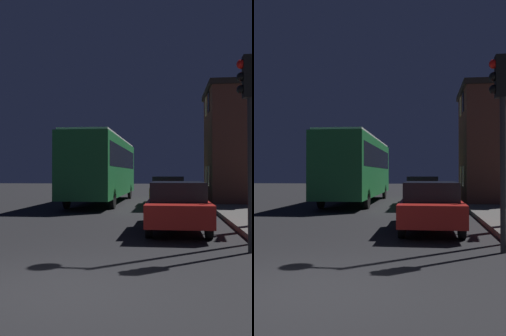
% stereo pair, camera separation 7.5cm
% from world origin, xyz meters
% --- Properties ---
extents(ground_plane, '(120.00, 120.00, 0.00)m').
position_xyz_m(ground_plane, '(0.00, 0.00, 0.00)').
color(ground_plane, black).
extents(brick_building, '(4.17, 4.83, 6.34)m').
position_xyz_m(brick_building, '(5.77, 16.30, 3.34)').
color(brick_building, brown).
rests_on(brick_building, sidewalk).
extents(streetlamp, '(1.22, 0.51, 6.86)m').
position_xyz_m(streetlamp, '(3.74, 4.52, 5.18)').
color(streetlamp, '#28282B').
rests_on(streetlamp, sidewalk).
extents(traffic_light, '(0.43, 0.24, 4.17)m').
position_xyz_m(traffic_light, '(3.33, 3.02, 3.00)').
color(traffic_light, '#28282B').
rests_on(traffic_light, ground).
extents(bus, '(2.46, 11.53, 3.70)m').
position_xyz_m(bus, '(-2.14, 16.24, 2.20)').
color(bus, '#1E6B33').
rests_on(bus, ground).
extents(car_near_lane, '(1.70, 4.77, 1.43)m').
position_xyz_m(car_near_lane, '(1.90, 6.10, 0.76)').
color(car_near_lane, '#B21E19').
rests_on(car_near_lane, ground).
extents(car_mid_lane, '(1.86, 4.63, 1.53)m').
position_xyz_m(car_mid_lane, '(1.58, 15.78, 0.79)').
color(car_mid_lane, olive).
rests_on(car_mid_lane, ground).
extents(car_far_lane, '(1.71, 4.73, 1.49)m').
position_xyz_m(car_far_lane, '(1.78, 24.20, 0.78)').
color(car_far_lane, '#B7BABF').
rests_on(car_far_lane, ground).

